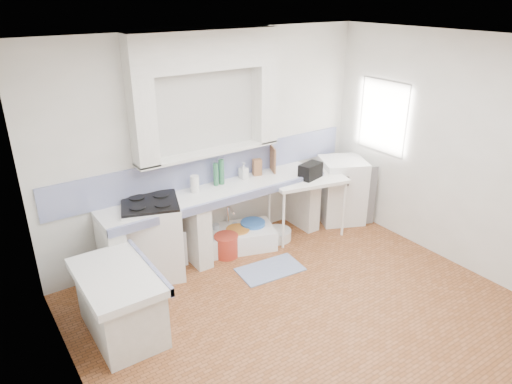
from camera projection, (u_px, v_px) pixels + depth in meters
floor at (309, 317)px, 4.99m from camera, size 4.50×4.50×0.00m
ceiling at (324, 44)px, 3.87m from camera, size 4.50×4.50×0.00m
wall_back at (212, 144)px, 5.94m from camera, size 4.50×0.00×4.50m
wall_left at (71, 272)px, 3.27m from camera, size 0.00×4.50×4.50m
wall_right at (458, 154)px, 5.60m from camera, size 0.00×4.50×4.50m
alcove_mass at (205, 50)px, 5.33m from camera, size 1.90×0.25×0.45m
window_frame at (392, 115)px, 6.51m from camera, size 0.35×0.86×1.06m
lace_valance at (388, 89)px, 6.29m from camera, size 0.01×0.84×0.24m
counter_slab at (218, 193)px, 5.88m from camera, size 3.00×0.60×0.08m
counter_lip at (230, 201)px, 5.67m from camera, size 3.00×0.04×0.10m
counter_pier_left at (113, 257)px, 5.34m from camera, size 0.20×0.55×0.82m
counter_pier_mid at (195, 232)px, 5.88m from camera, size 0.20×0.55×0.82m
counter_pier_right at (303, 200)px, 6.79m from camera, size 0.20×0.55×0.82m
peninsula_top at (117, 277)px, 4.53m from camera, size 0.70×1.10×0.08m
peninsula_base at (121, 306)px, 4.67m from camera, size 0.60×1.00×0.62m
peninsula_lip at (149, 266)px, 4.70m from camera, size 0.04×1.10×0.10m
backsplash at (213, 167)px, 6.05m from camera, size 4.27×0.03×0.40m
stove at (153, 239)px, 5.60m from camera, size 0.83×0.82×0.93m
sink at (236, 239)px, 6.31m from camera, size 1.13×0.83×0.24m
side_table at (306, 206)px, 6.53m from camera, size 1.12×0.77×0.05m
fridge at (341, 190)px, 6.95m from camera, size 0.81×0.81×0.95m
bucket_red at (226, 246)px, 6.09m from camera, size 0.32×0.32×0.30m
bucket_orange at (238, 238)px, 6.27m from camera, size 0.37×0.37×0.29m
bucket_blue at (253, 232)px, 6.41m from camera, size 0.43×0.43×0.31m
basin_white at (278, 234)px, 6.52m from camera, size 0.46×0.46×0.14m
water_bottle_a at (216, 236)px, 6.29m from camera, size 0.11×0.11×0.34m
water_bottle_b at (235, 232)px, 6.45m from camera, size 0.10×0.10×0.28m
black_bag at (310, 171)px, 6.32m from camera, size 0.37×0.27×0.21m
green_bottle_a at (216, 174)px, 5.95m from camera, size 0.07×0.07×0.30m
green_bottle_b at (221, 172)px, 5.99m from camera, size 0.09×0.09×0.33m
knife_block at (257, 167)px, 6.30m from camera, size 0.13×0.12×0.22m
cutting_board at (273, 159)px, 6.41m from camera, size 0.11×0.24×0.34m
paper_towel at (195, 184)px, 5.77m from camera, size 0.14×0.14×0.21m
soap_bottle at (244, 171)px, 6.19m from camera, size 0.11×0.11×0.22m
rug at (270, 269)px, 5.83m from camera, size 0.84×0.53×0.01m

